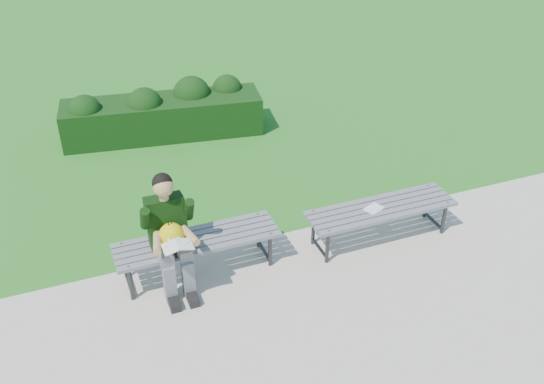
# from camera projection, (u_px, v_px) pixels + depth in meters

# --- Properties ---
(ground) EXTENTS (80.00, 80.00, 0.00)m
(ground) POSITION_uv_depth(u_px,v_px,m) (248.00, 243.00, 7.29)
(ground) COLOR #297719
(ground) RESTS_ON ground
(walkway) EXTENTS (30.00, 3.50, 0.02)m
(walkway) POSITION_uv_depth(u_px,v_px,m) (308.00, 343.00, 5.90)
(walkway) COLOR #B4AC99
(walkway) RESTS_ON ground
(hedge) EXTENTS (3.16, 1.22, 0.87)m
(hedge) POSITION_uv_depth(u_px,v_px,m) (164.00, 112.00, 9.55)
(hedge) COLOR #194111
(hedge) RESTS_ON ground
(bench_left) EXTENTS (1.80, 0.50, 0.46)m
(bench_left) POSITION_uv_depth(u_px,v_px,m) (197.00, 243.00, 6.60)
(bench_left) COLOR gray
(bench_left) RESTS_ON walkway
(bench_right) EXTENTS (1.80, 0.50, 0.46)m
(bench_right) POSITION_uv_depth(u_px,v_px,m) (381.00, 211.00, 7.13)
(bench_right) COLOR gray
(bench_right) RESTS_ON walkway
(seated_boy) EXTENTS (0.56, 0.76, 1.31)m
(seated_boy) POSITION_uv_depth(u_px,v_px,m) (170.00, 231.00, 6.27)
(seated_boy) COLOR gray
(seated_boy) RESTS_ON walkway
(paper_sheet) EXTENTS (0.26, 0.23, 0.01)m
(paper_sheet) POSITION_uv_depth(u_px,v_px,m) (374.00, 209.00, 7.06)
(paper_sheet) COLOR white
(paper_sheet) RESTS_ON bench_right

